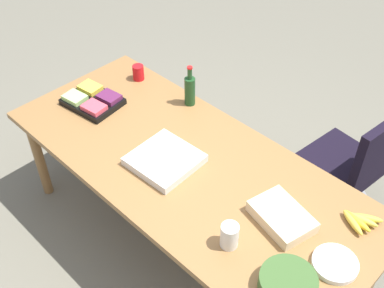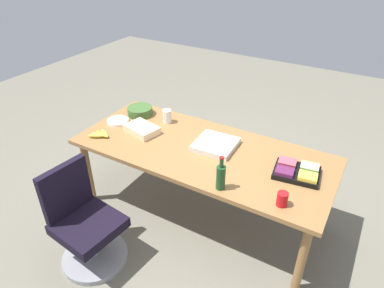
{
  "view_description": "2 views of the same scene",
  "coord_description": "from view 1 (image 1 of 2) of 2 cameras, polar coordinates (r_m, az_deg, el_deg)",
  "views": [
    {
      "loc": [
        1.42,
        -1.4,
        2.7
      ],
      "look_at": [
        -0.05,
        0.09,
        0.81
      ],
      "focal_mm": 44.25,
      "sensor_mm": 36.0,
      "label": 1
    },
    {
      "loc": [
        -1.24,
        2.31,
        2.45
      ],
      "look_at": [
        0.08,
        0.05,
        0.81
      ],
      "focal_mm": 32.07,
      "sensor_mm": 36.0,
      "label": 2
    }
  ],
  "objects": [
    {
      "name": "paper_plate_stack",
      "position": [
        2.41,
        16.85,
        -13.65
      ],
      "size": [
        0.28,
        0.28,
        0.03
      ],
      "primitive_type": "cylinder",
      "rotation": [
        0.0,
        0.0,
        0.31
      ],
      "color": "white",
      "rests_on": "conference_table"
    },
    {
      "name": "fruit_platter",
      "position": [
        3.26,
        -11.91,
        5.19
      ],
      "size": [
        0.39,
        0.33,
        0.07
      ],
      "color": "black",
      "rests_on": "conference_table"
    },
    {
      "name": "sheet_cake",
      "position": [
        2.5,
        10.77,
        -8.62
      ],
      "size": [
        0.36,
        0.29,
        0.07
      ],
      "primitive_type": "cube",
      "rotation": [
        0.0,
        0.0,
        -0.23
      ],
      "color": "beige",
      "rests_on": "conference_table"
    },
    {
      "name": "pizza_box",
      "position": [
        2.76,
        -3.31,
        -1.92
      ],
      "size": [
        0.38,
        0.38,
        0.05
      ],
      "primitive_type": "cube",
      "rotation": [
        0.0,
        0.0,
        0.05
      ],
      "color": "silver",
      "rests_on": "conference_table"
    },
    {
      "name": "office_chair",
      "position": [
        3.46,
        17.9,
        -3.42
      ],
      "size": [
        0.56,
        0.56,
        0.9
      ],
      "color": "gray",
      "rests_on": "ground"
    },
    {
      "name": "ground_plane",
      "position": [
        3.35,
        -0.52,
        -11.55
      ],
      "size": [
        10.0,
        10.0,
        0.0
      ],
      "primitive_type": "plane",
      "color": "#6B6859"
    },
    {
      "name": "salad_bowl",
      "position": [
        2.26,
        11.45,
        -16.17
      ],
      "size": [
        0.27,
        0.27,
        0.09
      ],
      "primitive_type": "cylinder",
      "rotation": [
        0.0,
        0.0,
        0.02
      ],
      "color": "#3A5D2A",
      "rests_on": "conference_table"
    },
    {
      "name": "wine_bottle",
      "position": [
        3.15,
        -0.26,
        6.54
      ],
      "size": [
        0.08,
        0.08,
        0.29
      ],
      "color": "#1B431F",
      "rests_on": "conference_table"
    },
    {
      "name": "red_solo_cup",
      "position": [
        3.44,
        -6.49,
        8.56
      ],
      "size": [
        0.09,
        0.09,
        0.11
      ],
      "primitive_type": "cylinder",
      "rotation": [
        0.0,
        0.0,
        -0.08
      ],
      "color": "red",
      "rests_on": "conference_table"
    },
    {
      "name": "mayo_jar",
      "position": [
        2.35,
        4.54,
        -10.96
      ],
      "size": [
        0.11,
        0.11,
        0.14
      ],
      "primitive_type": "cylinder",
      "rotation": [
        0.0,
        0.0,
        0.26
      ],
      "color": "white",
      "rests_on": "conference_table"
    },
    {
      "name": "banana_bunch",
      "position": [
        2.6,
        19.52,
        -8.65
      ],
      "size": [
        0.2,
        0.19,
        0.04
      ],
      "color": "gold",
      "rests_on": "conference_table"
    },
    {
      "name": "conference_table",
      "position": [
        2.83,
        -0.6,
        -3.23
      ],
      "size": [
        2.36,
        1.02,
        0.76
      ],
      "color": "olive",
      "rests_on": "ground"
    }
  ]
}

